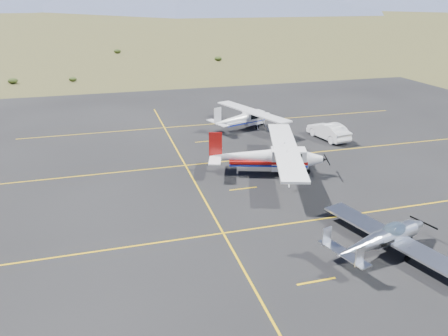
{
  "coord_description": "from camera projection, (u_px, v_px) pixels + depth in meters",
  "views": [
    {
      "loc": [
        -11.86,
        -18.76,
        12.53
      ],
      "look_at": [
        -4.31,
        7.76,
        1.6
      ],
      "focal_mm": 35.0,
      "sensor_mm": 36.0,
      "label": 1
    }
  ],
  "objects": [
    {
      "name": "sedan",
      "position": [
        328.0,
        131.0,
        40.58
      ],
      "size": [
        2.4,
        4.93,
        1.56
      ],
      "primitive_type": "imported",
      "rotation": [
        0.0,
        0.0,
        3.31
      ],
      "color": "white",
      "rests_on": "apron"
    },
    {
      "name": "apron",
      "position": [
        286.0,
        187.0,
        30.66
      ],
      "size": [
        72.0,
        72.0,
        0.02
      ],
      "primitive_type": "cube",
      "color": "black",
      "rests_on": "ground"
    },
    {
      "name": "aircraft_low_wing",
      "position": [
        385.0,
        238.0,
        22.44
      ],
      "size": [
        6.42,
        8.75,
        1.9
      ],
      "rotation": [
        0.0,
        0.0,
        0.27
      ],
      "color": "silver",
      "rests_on": "apron"
    },
    {
      "name": "aircraft_cessna",
      "position": [
        268.0,
        156.0,
        32.35
      ],
      "size": [
        8.67,
        12.57,
        3.22
      ],
      "rotation": [
        0.0,
        0.0,
        -0.31
      ],
      "color": "white",
      "rests_on": "apron"
    },
    {
      "name": "aircraft_plain",
      "position": [
        244.0,
        118.0,
        43.57
      ],
      "size": [
        7.14,
        10.18,
        2.61
      ],
      "rotation": [
        0.0,
        0.0,
        0.33
      ],
      "color": "silver",
      "rests_on": "apron"
    },
    {
      "name": "ground",
      "position": [
        336.0,
        236.0,
        24.41
      ],
      "size": [
        1600.0,
        1600.0,
        0.0
      ],
      "primitive_type": "plane",
      "color": "#383D1C",
      "rests_on": "ground"
    }
  ]
}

